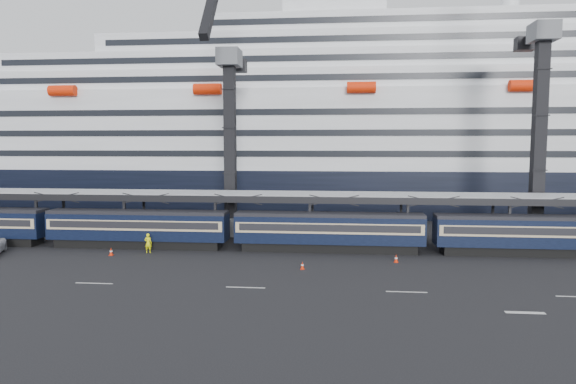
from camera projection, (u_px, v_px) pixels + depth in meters
name	position (u px, v px, depth m)	size (l,w,h in m)	color
ground	(425.00, 279.00, 41.45)	(260.00, 260.00, 0.00)	black
lane_markings	(558.00, 301.00, 35.47)	(111.00, 4.27, 0.02)	beige
train	(362.00, 230.00, 51.62)	(133.05, 3.00, 4.05)	black
canopy	(405.00, 197.00, 54.84)	(130.00, 6.25, 5.53)	#9C9FA4
cruise_ship	(375.00, 135.00, 86.00)	(214.09, 28.84, 34.00)	black
crane_dark_near	(229.00, 135.00, 60.74)	(4.50, 17.75, 35.08)	#54575C
crane_dark_mid	(541.00, 121.00, 56.18)	(4.50, 18.24, 39.64)	#54575C
worker	(148.00, 243.00, 51.25)	(0.72, 0.47, 1.98)	#FDFF0D
traffic_cone_b	(111.00, 251.00, 50.17)	(0.38, 0.38, 0.77)	red
traffic_cone_c	(302.00, 265.00, 44.57)	(0.35, 0.35, 0.69)	red
traffic_cone_d	(396.00, 258.00, 47.16)	(0.38, 0.38, 0.76)	red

